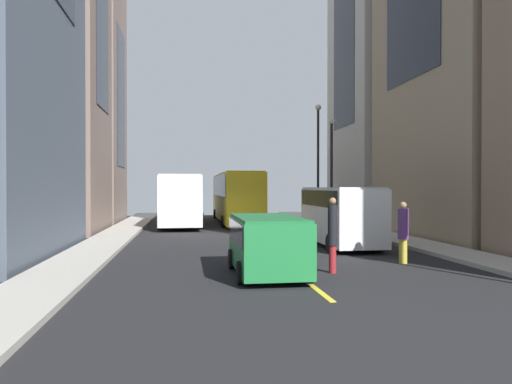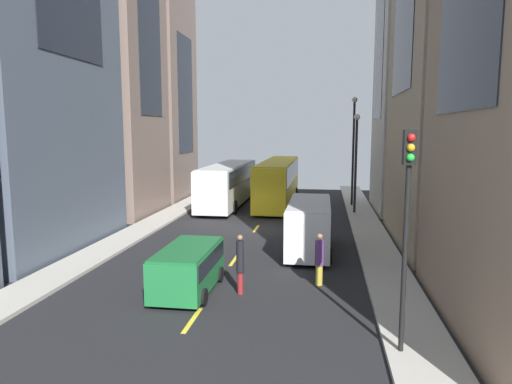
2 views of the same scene
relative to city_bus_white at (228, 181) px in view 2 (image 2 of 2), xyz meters
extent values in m
plane|color=black|center=(3.59, -8.68, -2.01)|extent=(39.75, 39.75, 0.00)
cube|color=#B2ADA3|center=(-3.29, -8.68, -1.93)|extent=(1.99, 44.00, 0.15)
cube|color=#B2ADA3|center=(10.47, -8.68, -1.93)|extent=(1.99, 44.00, 0.15)
cube|color=yellow|center=(3.59, -22.68, -2.00)|extent=(0.16, 2.00, 0.01)
cube|color=yellow|center=(3.59, -15.68, -2.00)|extent=(0.16, 2.00, 0.01)
cube|color=yellow|center=(3.59, -8.68, -2.00)|extent=(0.16, 2.00, 0.01)
cube|color=yellow|center=(3.59, -1.68, -2.00)|extent=(0.16, 2.00, 0.01)
cube|color=yellow|center=(3.59, 5.32, -2.00)|extent=(0.16, 2.00, 0.01)
cube|color=yellow|center=(3.59, 12.32, -2.00)|extent=(0.16, 2.00, 0.01)
cube|color=#7A665B|center=(-8.86, 3.16, 7.18)|extent=(8.76, 7.44, 18.39)
cube|color=#1E232D|center=(-8.86, 3.16, 7.18)|extent=(8.85, 4.09, 10.11)
cube|color=beige|center=(15.40, -0.20, 13.49)|extent=(7.47, 8.26, 31.00)
cube|color=#1E232D|center=(15.40, -0.20, 13.49)|extent=(7.54, 4.55, 17.05)
cube|color=silver|center=(0.00, 0.00, -0.23)|extent=(2.55, 12.64, 3.00)
cube|color=black|center=(0.00, 0.00, 0.62)|extent=(2.60, 11.63, 1.20)
cube|color=beige|center=(0.00, 0.00, 1.31)|extent=(2.45, 12.13, 0.08)
cylinder|color=black|center=(-1.17, 3.92, -1.51)|extent=(0.46, 1.00, 1.00)
cylinder|color=black|center=(1.17, 3.92, -1.51)|extent=(0.46, 1.00, 1.00)
cylinder|color=black|center=(-1.17, -3.92, -1.51)|extent=(0.46, 1.00, 1.00)
cylinder|color=black|center=(1.17, -3.92, -1.51)|extent=(0.46, 1.00, 1.00)
cube|color=yellow|center=(3.94, 1.73, -0.15)|extent=(2.45, 14.48, 3.30)
cube|color=black|center=(3.94, 1.73, 0.71)|extent=(2.50, 13.32, 1.48)
cube|color=gold|center=(3.94, 1.73, 1.54)|extent=(2.35, 13.90, 0.08)
cylinder|color=black|center=(2.81, 6.21, -1.63)|extent=(0.44, 0.76, 0.76)
cylinder|color=black|center=(5.07, 6.21, -1.63)|extent=(0.44, 0.76, 0.76)
cylinder|color=black|center=(2.81, -2.76, -1.63)|extent=(0.44, 0.76, 0.76)
cylinder|color=black|center=(5.07, -2.76, -1.63)|extent=(0.44, 0.76, 0.76)
cube|color=white|center=(7.03, -13.64, -0.66)|extent=(2.05, 6.09, 2.30)
cube|color=black|center=(7.03, -13.64, 0.09)|extent=(2.09, 5.61, 0.69)
cube|color=silver|center=(7.03, -13.64, 0.53)|extent=(1.97, 5.85, 0.08)
cylinder|color=black|center=(6.09, -11.75, -1.65)|extent=(0.37, 0.72, 0.72)
cylinder|color=black|center=(7.98, -11.75, -1.65)|extent=(0.37, 0.72, 0.72)
cylinder|color=black|center=(6.09, -15.53, -1.65)|extent=(0.37, 0.72, 0.72)
cylinder|color=black|center=(7.98, -15.53, -1.65)|extent=(0.37, 0.72, 0.72)
cube|color=#1E7238|center=(2.69, -20.13, -1.10)|extent=(1.86, 4.13, 1.47)
cube|color=black|center=(2.69, -20.13, -0.73)|extent=(1.90, 3.80, 0.62)
cube|color=#1A612F|center=(2.69, -20.13, -0.33)|extent=(1.79, 3.96, 0.08)
cylinder|color=black|center=(1.84, -18.85, -1.70)|extent=(0.33, 0.62, 0.62)
cylinder|color=black|center=(3.55, -18.85, -1.70)|extent=(0.33, 0.62, 0.62)
cylinder|color=black|center=(1.84, -21.41, -1.70)|extent=(0.33, 0.62, 0.62)
cylinder|color=black|center=(3.55, -21.41, -1.70)|extent=(0.33, 0.62, 0.62)
cylinder|color=maroon|center=(4.69, -20.08, -1.59)|extent=(0.22, 0.22, 0.83)
cylinder|color=black|center=(4.69, -20.08, -0.56)|extent=(0.29, 0.29, 1.22)
sphere|color=#8C6647|center=(4.69, -20.08, 0.15)|extent=(0.21, 0.21, 0.21)
cylinder|color=gold|center=(7.61, -18.63, -1.60)|extent=(0.27, 0.27, 0.82)
cylinder|color=#593372|center=(7.61, -18.63, -0.67)|extent=(0.36, 0.36, 1.03)
sphere|color=#8C6647|center=(7.61, -18.63, -0.04)|extent=(0.23, 0.23, 0.23)
cylinder|color=black|center=(9.88, -24.10, 0.68)|extent=(0.14, 0.14, 5.07)
cube|color=black|center=(9.88, -24.10, 3.66)|extent=(0.32, 0.32, 0.90)
sphere|color=red|center=(9.88, -24.27, 3.91)|extent=(0.20, 0.20, 0.20)
sphere|color=orange|center=(9.88, -24.27, 3.66)|extent=(0.20, 0.20, 0.20)
sphere|color=green|center=(9.88, -24.27, 3.41)|extent=(0.20, 0.20, 0.20)
cylinder|color=black|center=(9.98, 0.60, 2.21)|extent=(0.18, 0.18, 8.15)
sphere|color=silver|center=(9.98, 0.60, 6.47)|extent=(0.44, 0.44, 0.44)
cylinder|color=black|center=(9.98, -2.74, 1.50)|extent=(0.18, 0.18, 6.71)
sphere|color=silver|center=(9.98, -2.74, 5.03)|extent=(0.44, 0.44, 0.44)
camera|label=1|loc=(0.35, -34.11, 0.56)|focal=34.01mm
camera|label=2|loc=(7.71, -36.26, 4.09)|focal=31.96mm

